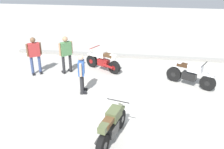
{
  "coord_description": "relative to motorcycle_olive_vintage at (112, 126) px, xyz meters",
  "views": [
    {
      "loc": [
        0.07,
        -8.37,
        4.93
      ],
      "look_at": [
        -1.19,
        0.66,
        0.75
      ],
      "focal_mm": 41.32,
      "sensor_mm": 36.0,
      "label": 1
    }
  ],
  "objects": [
    {
      "name": "person_in_green_shirt",
      "position": [
        -2.72,
        4.52,
        0.51
      ],
      "size": [
        0.56,
        0.55,
        1.74
      ],
      "rotation": [
        0.0,
        0.0,
        2.33
      ],
      "color": "#262628",
      "rests_on": "ground"
    },
    {
      "name": "ground_plane",
      "position": [
        0.78,
        2.29,
        -0.49
      ],
      "size": [
        40.0,
        40.0,
        0.0
      ],
      "primitive_type": "plane",
      "color": "#ADAAA3"
    },
    {
      "name": "motorcycle_olive_vintage",
      "position": [
        0.0,
        0.0,
        0.0
      ],
      "size": [
        0.86,
        1.93,
        1.07
      ],
      "rotation": [
        0.0,
        0.0,
        1.32
      ],
      "color": "black",
      "rests_on": "ground"
    },
    {
      "name": "person_in_red_shirt",
      "position": [
        -4.09,
        4.2,
        0.51
      ],
      "size": [
        0.6,
        0.51,
        1.73
      ],
      "rotation": [
        0.0,
        0.0,
        5.31
      ],
      "color": "#384772",
      "rests_on": "ground"
    },
    {
      "name": "curb_edge",
      "position": [
        0.78,
        6.89,
        -0.41
      ],
      "size": [
        14.0,
        0.3,
        0.15
      ],
      "primitive_type": "cube",
      "color": "gray",
      "rests_on": "ground"
    },
    {
      "name": "person_in_blue_shirt",
      "position": [
        -1.57,
        2.75,
        0.39
      ],
      "size": [
        0.36,
        0.62,
        1.57
      ],
      "rotation": [
        0.0,
        0.0,
        0.16
      ],
      "color": "#262628",
      "rests_on": "ground"
    },
    {
      "name": "motorcycle_cream_vintage",
      "position": [
        -1.13,
        5.03,
        0.0
      ],
      "size": [
        1.78,
        1.1,
        1.07
      ],
      "rotation": [
        0.0,
        0.0,
        2.63
      ],
      "color": "black",
      "rests_on": "ground"
    },
    {
      "name": "motorcycle_silver_cruiser",
      "position": [
        2.73,
        3.95,
        0.03
      ],
      "size": [
        1.9,
        1.09,
        1.09
      ],
      "rotation": [
        0.0,
        0.0,
        5.79
      ],
      "color": "black",
      "rests_on": "ground"
    }
  ]
}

